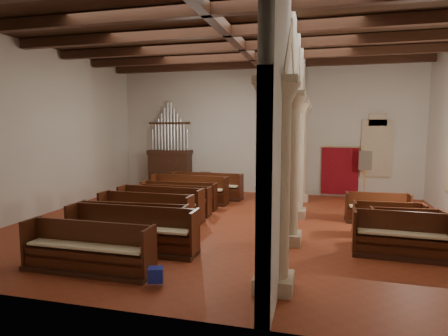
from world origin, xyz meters
TOP-DOWN VIEW (x-y plane):
  - floor at (0.00, 0.00)m, footprint 14.00×14.00m
  - ceiling at (0.00, 0.00)m, footprint 14.00×14.00m
  - wall_back at (0.00, 6.00)m, footprint 14.00×0.02m
  - wall_front at (0.00, -6.00)m, footprint 14.00×0.02m
  - wall_left at (-7.00, 0.00)m, footprint 0.02×12.00m
  - ceiling_beams at (0.00, 0.00)m, footprint 13.80×11.80m
  - arcade at (1.80, 0.00)m, footprint 0.90×11.90m
  - window_back at (5.00, 5.98)m, footprint 1.00×0.03m
  - pipe_organ at (-4.50, 5.50)m, footprint 2.10×0.85m
  - lectern at (-2.40, 4.68)m, footprint 0.51×0.52m
  - dossal_curtain at (3.50, 5.92)m, footprint 1.80×0.07m
  - processional_banner at (4.47, 5.15)m, footprint 0.52×0.67m
  - hymnal_box_a at (-0.49, -4.95)m, footprint 0.35×0.32m
  - hymnal_box_b at (-0.74, -2.76)m, footprint 0.44×0.40m
  - hymnal_box_c at (-1.64, 0.04)m, footprint 0.42×0.37m
  - tube_heater_a at (-1.80, -4.46)m, footprint 0.89×0.41m
  - tube_heater_b at (-2.50, -4.01)m, footprint 0.86×0.42m
  - nave_pew_0 at (-2.25, -4.60)m, footprint 3.00×0.74m
  - nave_pew_1 at (-1.97, -3.16)m, footprint 3.44×0.79m
  - nave_pew_2 at (-2.37, -2.43)m, footprint 3.21×0.91m
  - nave_pew_3 at (-2.54, -1.22)m, footprint 2.99×0.80m
  - nave_pew_4 at (-2.51, -0.16)m, footprint 2.97×0.90m
  - nave_pew_5 at (-2.46, 0.86)m, footprint 2.73×0.74m
  - nave_pew_6 at (-2.62, 1.80)m, footprint 2.97×0.79m
  - nave_pew_7 at (-2.59, 2.89)m, footprint 3.30×0.90m
  - nave_pew_8 at (-2.16, 4.01)m, footprint 3.20×0.92m
  - aisle_pew_0 at (4.57, -1.91)m, footprint 2.26×0.85m
  - aisle_pew_1 at (4.91, -0.78)m, footprint 1.86×0.76m
  - aisle_pew_2 at (4.58, -0.10)m, footprint 1.96×0.73m
  - aisle_pew_3 at (4.49, 1.43)m, footprint 2.03×0.77m

SIDE VIEW (x-z plane):
  - floor at x=0.00m, z-range 0.00..0.00m
  - tube_heater_a at x=-1.80m, z-range 0.11..0.21m
  - tube_heater_b at x=-2.50m, z-range 0.12..0.20m
  - hymnal_box_a at x=-0.49m, z-range 0.10..0.39m
  - hymnal_box_c at x=-1.64m, z-range 0.10..0.45m
  - hymnal_box_b at x=-0.74m, z-range 0.10..0.46m
  - aisle_pew_1 at x=4.91m, z-range -0.16..0.80m
  - aisle_pew_2 at x=4.58m, z-range -0.16..0.82m
  - aisle_pew_3 at x=4.49m, z-range -0.16..0.82m
  - nave_pew_6 at x=-2.62m, z-range -0.17..0.84m
  - nave_pew_5 at x=-2.46m, z-range -0.18..0.86m
  - nave_pew_2 at x=-2.37m, z-range -0.18..0.88m
  - nave_pew_0 at x=-2.25m, z-range -0.18..0.90m
  - nave_pew_8 at x=-2.16m, z-range -0.19..0.93m
  - nave_pew_3 at x=-2.54m, z-range -0.19..0.93m
  - aisle_pew_0 at x=4.57m, z-range -0.18..0.92m
  - nave_pew_7 at x=-2.59m, z-range -0.19..0.94m
  - nave_pew_1 at x=-1.97m, z-range -0.20..0.95m
  - nave_pew_4 at x=-2.51m, z-range -0.19..0.95m
  - lectern at x=-2.40m, z-range -0.10..1.02m
  - processional_banner at x=4.47m, z-range -0.36..1.93m
  - dossal_curtain at x=3.50m, z-range 0.08..2.25m
  - pipe_organ at x=-4.50m, z-range -0.83..3.57m
  - window_back at x=5.00m, z-range 1.10..3.30m
  - wall_back at x=0.00m, z-range 0.00..6.00m
  - wall_front at x=0.00m, z-range 0.00..6.00m
  - wall_left at x=-7.00m, z-range 0.00..6.00m
  - arcade at x=1.80m, z-range 0.56..6.56m
  - ceiling_beams at x=0.00m, z-range 5.67..5.97m
  - ceiling at x=0.00m, z-range 6.00..6.00m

